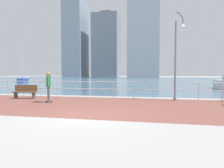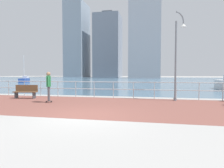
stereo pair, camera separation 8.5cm
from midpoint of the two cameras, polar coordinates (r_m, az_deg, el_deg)
ground at (r=47.49m, az=8.11°, el=0.87°), size 220.00×220.00×0.00m
brick_paving at (r=10.56m, az=-3.33°, el=-6.18°), size 28.00×6.59×0.01m
harbor_water at (r=58.47m, az=8.71°, el=1.24°), size 180.00×88.00×0.00m
waterfront_railing at (r=13.67m, az=0.15°, el=-0.78°), size 25.25×0.06×1.15m
lamppost at (r=13.04m, az=18.36°, el=8.87°), size 0.73×0.57×5.53m
skateboarder at (r=12.01m, az=-18.18°, el=-0.02°), size 0.41×0.53×1.80m
park_bench at (r=14.69m, az=-24.10°, el=-2.00°), size 1.64×0.61×0.92m
sailboat_navy at (r=42.86m, az=-24.51°, el=1.10°), size 2.47×4.01×5.39m
tower_brick at (r=85.36m, az=9.19°, el=12.54°), size 12.43×15.19×33.68m
tower_concrete at (r=113.30m, az=-1.58°, el=10.93°), size 14.25×14.79×36.63m
tower_steel at (r=119.11m, az=-10.48°, el=12.37°), size 10.80×16.10×44.35m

